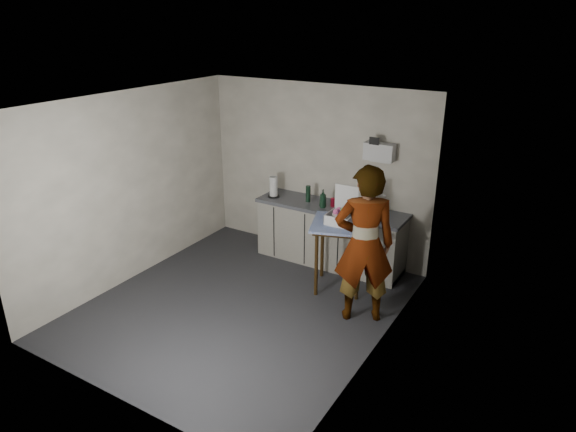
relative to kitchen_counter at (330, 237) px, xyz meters
The scene contains 15 objects.
ground 1.80m from the kitchen_counter, 103.24° to the right, with size 4.00×4.00×0.00m, color #29292E.
wall_back 1.00m from the kitchen_counter, 144.05° to the left, with size 3.60×0.02×2.60m, color #B1AB9A.
wall_right 2.36m from the kitchen_counter, 50.73° to the right, with size 0.02×4.00×2.60m, color #B1AB9A.
wall_left 2.91m from the kitchen_counter, 142.18° to the right, with size 0.02×4.00×2.60m, color #B1AB9A.
ceiling 2.78m from the kitchen_counter, 103.24° to the right, with size 3.60×4.00×0.01m, color silver.
kitchen_counter is the anchor object (origin of this frame).
wall_shelf 1.47m from the kitchen_counter, 20.15° to the left, with size 0.42×0.18×0.37m.
side_table 0.85m from the kitchen_counter, 53.58° to the right, with size 0.94×0.94×0.96m.
standing_man 1.61m from the kitchen_counter, 48.53° to the right, with size 0.72×0.47×1.96m, color #B2A593.
soap_bottle 0.63m from the kitchen_counter, 126.06° to the right, with size 0.10×0.10×0.27m, color black.
soda_can 0.54m from the kitchen_counter, 22.33° to the left, with size 0.06×0.06×0.12m, color red.
dark_bottle 0.71m from the kitchen_counter, behind, with size 0.07×0.07×0.24m, color black.
paper_towel 1.13m from the kitchen_counter, behind, with size 0.18×0.18×0.32m.
dish_rack 0.80m from the kitchen_counter, ahead, with size 0.39×0.29×0.27m.
bakery_box 0.97m from the kitchen_counter, 53.29° to the right, with size 0.34×0.35×0.47m.
Camera 1 is at (3.46, -4.58, 3.52)m, focal length 32.00 mm.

